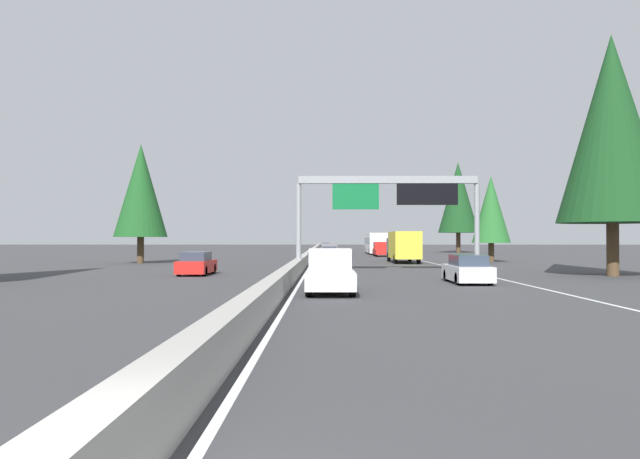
{
  "coord_description": "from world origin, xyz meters",
  "views": [
    {
      "loc": [
        -4.38,
        -1.63,
        2.31
      ],
      "look_at": [
        46.72,
        -1.07,
        3.08
      ],
      "focal_mm": 33.41,
      "sensor_mm": 36.0,
      "label": 1
    }
  ],
  "objects": [
    {
      "name": "ground_plane",
      "position": [
        60.0,
        0.0,
        0.0
      ],
      "size": [
        320.0,
        320.0,
        0.0
      ],
      "primitive_type": "plane",
      "color": "#38383A"
    },
    {
      "name": "median_barrier",
      "position": [
        80.0,
        0.3,
        0.45
      ],
      "size": [
        180.0,
        0.56,
        0.9
      ],
      "primitive_type": "cube",
      "color": "#9E9B93",
      "rests_on": "ground"
    },
    {
      "name": "shoulder_stripe_right",
      "position": [
        70.0,
        -11.52,
        0.01
      ],
      "size": [
        160.0,
        0.16,
        0.01
      ],
      "primitive_type": "cube",
      "color": "silver",
      "rests_on": "ground"
    },
    {
      "name": "shoulder_stripe_median",
      "position": [
        70.0,
        -0.25,
        0.01
      ],
      "size": [
        160.0,
        0.16,
        0.01
      ],
      "primitive_type": "cube",
      "color": "silver",
      "rests_on": "ground"
    },
    {
      "name": "sign_gantry_overhead",
      "position": [
        36.7,
        -6.03,
        5.26
      ],
      "size": [
        0.5,
        12.68,
        6.61
      ],
      "color": "gray",
      "rests_on": "ground"
    },
    {
      "name": "pickup_far_left",
      "position": [
        21.46,
        -1.79,
        0.91
      ],
      "size": [
        5.6,
        2.0,
        1.86
      ],
      "color": "silver",
      "rests_on": "ground"
    },
    {
      "name": "sedan_far_right",
      "position": [
        26.44,
        -8.91,
        0.68
      ],
      "size": [
        4.4,
        1.8,
        1.47
      ],
      "color": "silver",
      "rests_on": "ground"
    },
    {
      "name": "sedan_mid_left",
      "position": [
        58.73,
        -1.93,
        0.68
      ],
      "size": [
        4.4,
        1.8,
        1.47
      ],
      "color": "red",
      "rests_on": "ground"
    },
    {
      "name": "sedan_distant_b",
      "position": [
        117.28,
        -1.57,
        0.68
      ],
      "size": [
        4.4,
        1.8,
        1.47
      ],
      "color": "red",
      "rests_on": "ground"
    },
    {
      "name": "minivan_mid_center",
      "position": [
        70.68,
        -2.0,
        0.95
      ],
      "size": [
        5.0,
        1.95,
        1.69
      ],
      "color": "slate",
      "rests_on": "ground"
    },
    {
      "name": "box_truck_mid_right",
      "position": [
        52.54,
        -8.97,
        1.61
      ],
      "size": [
        8.5,
        2.4,
        2.95
      ],
      "color": "gold",
      "rests_on": "ground"
    },
    {
      "name": "bus_near_right",
      "position": [
        84.66,
        -8.95,
        1.72
      ],
      "size": [
        11.5,
        2.55,
        3.1
      ],
      "color": "white",
      "rests_on": "ground"
    },
    {
      "name": "pickup_distant_a",
      "position": [
        73.24,
        -8.81,
        0.91
      ],
      "size": [
        5.6,
        2.0,
        1.86
      ],
      "color": "red",
      "rests_on": "ground"
    },
    {
      "name": "oncoming_near",
      "position": [
        33.26,
        6.61,
        0.68
      ],
      "size": [
        4.4,
        1.8,
        1.47
      ],
      "rotation": [
        0.0,
        0.0,
        3.14
      ],
      "color": "red",
      "rests_on": "ground"
    },
    {
      "name": "conifer_right_near",
      "position": [
        32.09,
        -19.1,
        9.03
      ],
      "size": [
        6.53,
        6.53,
        14.85
      ],
      "color": "#4C3823",
      "rests_on": "ground"
    },
    {
      "name": "conifer_right_mid",
      "position": [
        54.66,
        -17.94,
        5.17
      ],
      "size": [
        3.75,
        3.75,
        8.53
      ],
      "color": "#4C3823",
      "rests_on": "ground"
    },
    {
      "name": "conifer_right_far",
      "position": [
        93.39,
        -23.27,
        9.03
      ],
      "size": [
        6.53,
        6.53,
        14.85
      ],
      "color": "#4C3823",
      "rests_on": "ground"
    },
    {
      "name": "conifer_left_near",
      "position": [
        50.89,
        15.72,
        6.77
      ],
      "size": [
        4.9,
        4.9,
        11.15
      ],
      "color": "#4C3823",
      "rests_on": "ground"
    }
  ]
}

